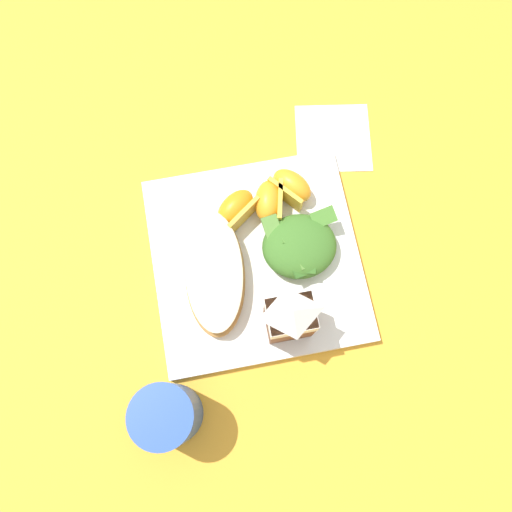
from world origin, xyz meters
TOP-DOWN VIEW (x-y plane):
  - ground at (0.00, 0.00)m, footprint 3.00×3.00m
  - white_plate at (0.00, 0.00)m, footprint 0.28×0.28m
  - cheesy_pizza_bread at (0.06, 0.01)m, footprint 0.10×0.18m
  - green_salad_pile at (-0.06, -0.00)m, footprint 0.11×0.09m
  - milk_carton at (-0.02, 0.10)m, footprint 0.06×0.04m
  - orange_wedge_front at (-0.07, -0.09)m, footprint 0.07×0.07m
  - orange_wedge_middle at (-0.03, -0.07)m, footprint 0.05×0.07m
  - orange_wedge_rear at (0.01, -0.07)m, footprint 0.07×0.06m
  - paper_napkin at (-0.15, -0.17)m, footprint 0.13×0.13m
  - drinking_blue_cup at (0.14, 0.18)m, footprint 0.08×0.08m

SIDE VIEW (x-z plane):
  - ground at x=0.00m, z-range 0.00..0.00m
  - paper_napkin at x=-0.15m, z-range 0.00..0.00m
  - white_plate at x=0.00m, z-range 0.00..0.02m
  - cheesy_pizza_bread at x=0.06m, z-range 0.02..0.05m
  - orange_wedge_front at x=-0.07m, z-range 0.02..0.06m
  - orange_wedge_middle at x=-0.03m, z-range 0.02..0.06m
  - orange_wedge_rear at x=0.01m, z-range 0.02..0.06m
  - green_salad_pile at x=-0.06m, z-range 0.01..0.06m
  - drinking_blue_cup at x=0.14m, z-range 0.00..0.11m
  - milk_carton at x=-0.02m, z-range 0.02..0.13m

